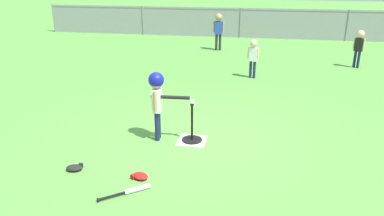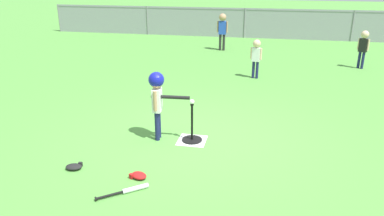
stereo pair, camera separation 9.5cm
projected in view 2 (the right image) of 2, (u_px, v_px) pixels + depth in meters
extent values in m
plane|color=#51933D|center=(200.00, 140.00, 5.88)|extent=(60.00, 60.00, 0.00)
cube|color=white|center=(192.00, 140.00, 5.85)|extent=(0.44, 0.44, 0.01)
cylinder|color=black|center=(192.00, 140.00, 5.85)|extent=(0.32, 0.32, 0.03)
cylinder|color=black|center=(192.00, 122.00, 5.74)|extent=(0.04, 0.04, 0.59)
cylinder|color=black|center=(192.00, 105.00, 5.64)|extent=(0.06, 0.06, 0.02)
sphere|color=white|center=(192.00, 102.00, 5.63)|extent=(0.07, 0.07, 0.07)
cylinder|color=#191E4C|center=(159.00, 124.00, 5.89)|extent=(0.07, 0.07, 0.47)
cylinder|color=#191E4C|center=(157.00, 126.00, 5.79)|extent=(0.07, 0.07, 0.47)
cube|color=white|center=(157.00, 100.00, 5.70)|extent=(0.14, 0.22, 0.37)
cylinder|color=tan|center=(159.00, 96.00, 5.81)|extent=(0.05, 0.05, 0.31)
cylinder|color=tan|center=(155.00, 101.00, 5.57)|extent=(0.05, 0.05, 0.31)
sphere|color=tan|center=(156.00, 81.00, 5.59)|extent=(0.21, 0.21, 0.21)
sphere|color=#141999|center=(156.00, 80.00, 5.58)|extent=(0.24, 0.24, 0.24)
cylinder|color=black|center=(170.00, 97.00, 5.65)|extent=(0.60, 0.10, 0.06)
cylinder|color=#191E4C|center=(363.00, 60.00, 10.04)|extent=(0.07, 0.07, 0.46)
cylinder|color=#191E4C|center=(359.00, 60.00, 10.11)|extent=(0.07, 0.07, 0.46)
cube|color=black|center=(363.00, 45.00, 9.93)|extent=(0.24, 0.21, 0.36)
cylinder|color=beige|center=(368.00, 45.00, 9.84)|extent=(0.05, 0.05, 0.30)
cylinder|color=beige|center=(359.00, 44.00, 10.01)|extent=(0.05, 0.05, 0.30)
sphere|color=beige|center=(365.00, 34.00, 9.83)|extent=(0.20, 0.20, 0.20)
cylinder|color=#191E4C|center=(257.00, 70.00, 9.15)|extent=(0.07, 0.07, 0.43)
cylinder|color=#191E4C|center=(253.00, 70.00, 9.18)|extent=(0.07, 0.07, 0.43)
cube|color=white|center=(256.00, 55.00, 9.03)|extent=(0.21, 0.15, 0.33)
cylinder|color=beige|center=(261.00, 54.00, 8.98)|extent=(0.05, 0.05, 0.29)
cylinder|color=beige|center=(251.00, 53.00, 9.07)|extent=(0.05, 0.05, 0.29)
sphere|color=beige|center=(257.00, 44.00, 8.94)|extent=(0.19, 0.19, 0.19)
cylinder|color=#262626|center=(224.00, 42.00, 12.34)|extent=(0.08, 0.08, 0.54)
cylinder|color=#262626|center=(220.00, 42.00, 12.36)|extent=(0.08, 0.08, 0.54)
cube|color=#2347B7|center=(222.00, 28.00, 12.18)|extent=(0.25, 0.16, 0.42)
cylinder|color=tan|center=(227.00, 27.00, 12.15)|extent=(0.06, 0.06, 0.36)
cylinder|color=tan|center=(218.00, 27.00, 12.19)|extent=(0.06, 0.06, 0.36)
sphere|color=tan|center=(223.00, 17.00, 12.06)|extent=(0.24, 0.24, 0.24)
cylinder|color=silver|center=(136.00, 188.00, 4.52)|extent=(0.29, 0.25, 0.06)
cylinder|color=black|center=(109.00, 195.00, 4.38)|extent=(0.27, 0.22, 0.03)
cylinder|color=black|center=(96.00, 199.00, 4.31)|extent=(0.04, 0.05, 0.05)
ellipsoid|color=#B21919|center=(139.00, 175.00, 4.79)|extent=(0.27, 0.24, 0.07)
cube|color=#B21919|center=(131.00, 176.00, 4.78)|extent=(0.06, 0.06, 0.06)
ellipsoid|color=black|center=(74.00, 167.00, 5.00)|extent=(0.24, 0.19, 0.07)
cube|color=black|center=(80.00, 164.00, 5.07)|extent=(0.05, 0.05, 0.06)
cylinder|color=slate|center=(59.00, 18.00, 16.05)|extent=(0.06, 0.06, 1.15)
cylinder|color=slate|center=(147.00, 20.00, 15.30)|extent=(0.06, 0.06, 1.15)
cylinder|color=slate|center=(245.00, 23.00, 14.54)|extent=(0.06, 0.06, 1.15)
cylinder|color=slate|center=(352.00, 26.00, 13.79)|extent=(0.06, 0.06, 1.15)
cube|color=gray|center=(245.00, 9.00, 14.36)|extent=(16.00, 0.03, 0.03)
cube|color=gray|center=(245.00, 23.00, 14.54)|extent=(16.00, 0.01, 1.15)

